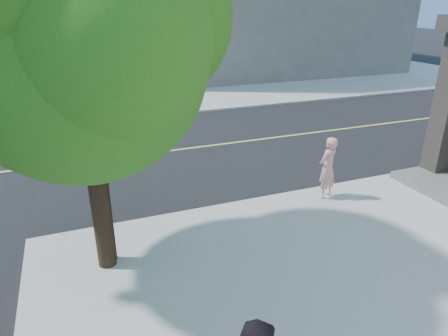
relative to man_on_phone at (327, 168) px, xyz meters
name	(u,v)px	position (x,y,z in m)	size (l,w,h in m)	color
ground	(77,235)	(-5.97, 0.57, -0.91)	(140.00, 140.00, 0.00)	black
road_ew	(71,163)	(-5.97, 5.07, -0.91)	(140.00, 9.00, 0.01)	black
sidewalk_ne	(244,66)	(7.53, 22.07, -0.85)	(29.00, 25.00, 0.12)	#AEAEAD
man_on_phone	(327,168)	(0.00, 0.00, 0.00)	(0.58, 0.38, 1.58)	#E19C96
street_tree	(84,23)	(-5.35, -0.92, 3.50)	(5.01, 4.55, 6.65)	black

